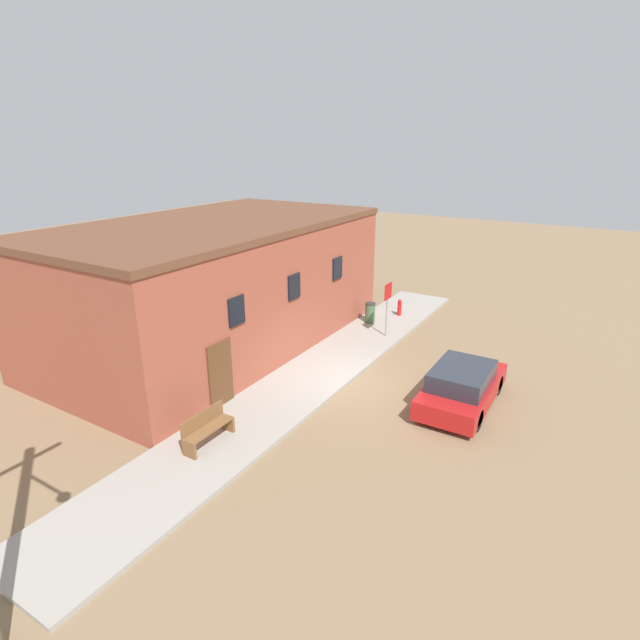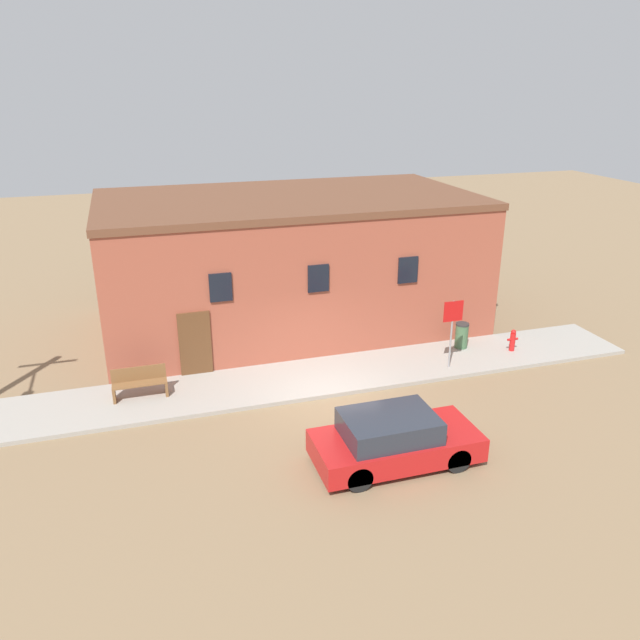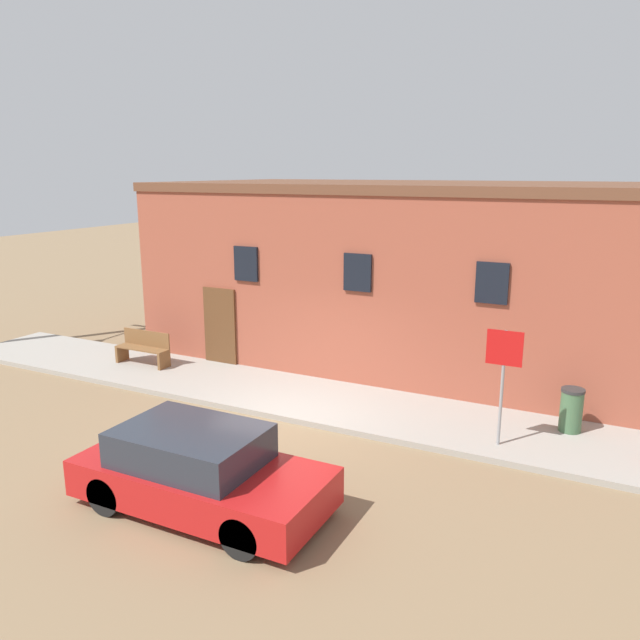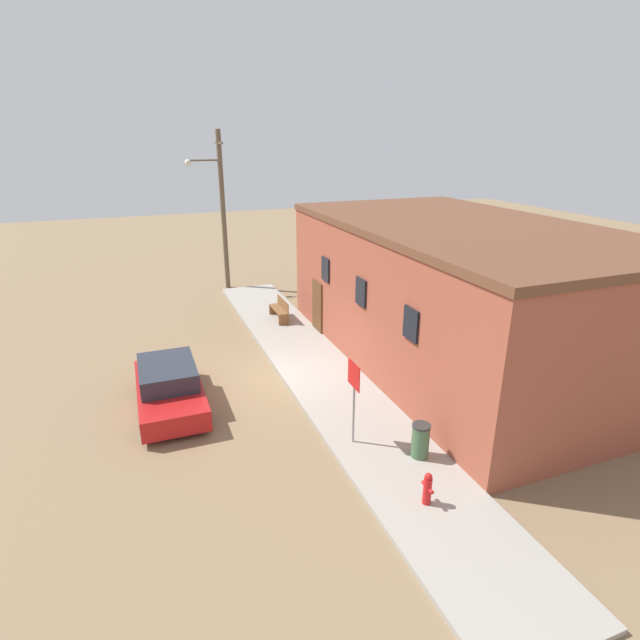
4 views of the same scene
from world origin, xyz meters
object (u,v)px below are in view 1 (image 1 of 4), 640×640
(stop_sign, at_px, (388,300))
(parked_car, at_px, (462,386))
(bench, at_px, (207,428))
(fire_hydrant, at_px, (399,307))
(trash_bin, at_px, (370,313))

(stop_sign, distance_m, parked_car, 5.85)
(bench, relative_size, parked_car, 0.38)
(parked_car, bearing_deg, fire_hydrant, 36.31)
(trash_bin, relative_size, parked_car, 0.22)
(stop_sign, bearing_deg, bench, 174.68)
(bench, xyz_separation_m, parked_car, (5.83, -5.17, 0.07))
(fire_hydrant, xyz_separation_m, trash_bin, (-1.55, 0.77, 0.07))
(stop_sign, bearing_deg, trash_bin, 48.33)
(stop_sign, xyz_separation_m, parked_car, (-3.84, -4.27, -1.08))
(fire_hydrant, bearing_deg, bench, 178.35)
(stop_sign, relative_size, trash_bin, 2.53)
(fire_hydrant, bearing_deg, trash_bin, 153.57)
(trash_bin, height_order, parked_car, parked_car)
(fire_hydrant, height_order, parked_car, parked_car)
(stop_sign, xyz_separation_m, trash_bin, (1.17, 1.31, -1.14))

